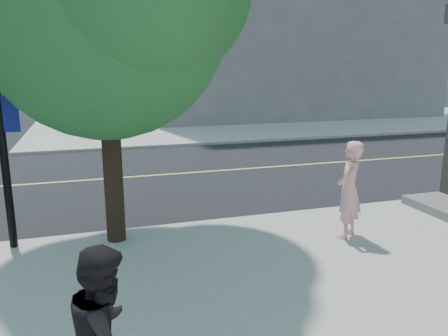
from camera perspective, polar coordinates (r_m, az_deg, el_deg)
name	(u,v)px	position (r m, az deg, el deg)	size (l,w,h in m)	color
road_ew	(24,185)	(13.09, -24.48, -2.00)	(140.00, 9.00, 0.01)	black
sidewalk_ne	(257,111)	(31.99, 4.32, 7.41)	(29.00, 25.00, 0.12)	#A5A698
filler_ne	(263,8)	(32.74, 5.06, 19.91)	(18.00, 16.00, 14.00)	slate
man_on_phone	(349,190)	(8.10, 15.85, -2.74)	(0.64, 0.42, 1.75)	pink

